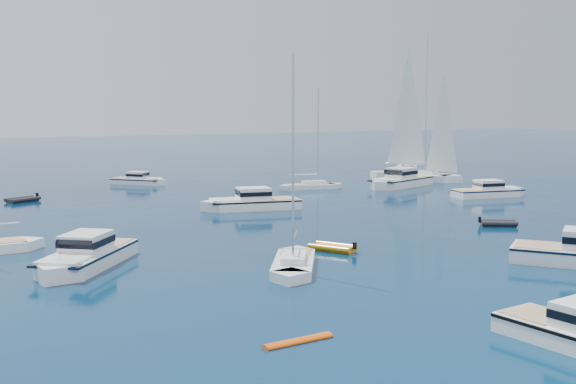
# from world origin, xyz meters

# --- Properties ---
(ground) EXTENTS (400.00, 400.00, 0.00)m
(ground) POSITION_xyz_m (0.00, 0.00, 0.00)
(ground) COLOR navy
(ground) RESTS_ON ground
(motor_cruiser_left) EXTENTS (8.64, 9.96, 2.67)m
(motor_cruiser_left) POSITION_xyz_m (-19.04, 13.81, 0.00)
(motor_cruiser_left) COLOR silver
(motor_cruiser_left) RESTS_ON ground
(motor_cruiser_centre) EXTENTS (10.53, 4.91, 2.66)m
(motor_cruiser_centre) POSITION_xyz_m (-0.17, 31.23, 0.00)
(motor_cruiser_centre) COLOR white
(motor_cruiser_centre) RESTS_ON ground
(motor_cruiser_far_r) EXTENTS (9.29, 4.30, 2.35)m
(motor_cruiser_far_r) POSITION_xyz_m (26.57, 28.09, 0.00)
(motor_cruiser_far_r) COLOR white
(motor_cruiser_far_r) RESTS_ON ground
(motor_cruiser_distant) EXTENTS (11.73, 7.33, 2.95)m
(motor_cruiser_distant) POSITION_xyz_m (23.61, 40.28, 0.00)
(motor_cruiser_distant) COLOR silver
(motor_cruiser_distant) RESTS_ON ground
(motor_cruiser_horizon) EXTENTS (7.06, 7.18, 2.02)m
(motor_cruiser_horizon) POSITION_xyz_m (-3.77, 57.42, 0.00)
(motor_cruiser_horizon) COLOR white
(motor_cruiser_horizon) RESTS_ON ground
(sailboat_fore) EXTENTS (6.65, 8.91, 13.22)m
(sailboat_fore) POSITION_xyz_m (-8.00, 7.59, 0.00)
(sailboat_fore) COLOR white
(sailboat_fore) RESTS_ON ground
(sailboat_centre) EXTENTS (8.57, 3.21, 12.29)m
(sailboat_centre) POSITION_xyz_m (12.97, 43.24, 0.00)
(sailboat_centre) COLOR silver
(sailboat_centre) RESTS_ON ground
(sailboat_sails_r) EXTENTS (9.86, 13.47, 19.90)m
(sailboat_sails_r) POSITION_xyz_m (30.00, 45.74, 0.00)
(sailboat_sails_r) COLOR white
(sailboat_sails_r) RESTS_ON ground
(sailboat_sails_far) EXTENTS (9.81, 10.43, 16.72)m
(sailboat_sails_far) POSITION_xyz_m (35.27, 55.03, 0.00)
(sailboat_sails_far) COLOR silver
(sailboat_sails_far) RESTS_ON ground
(tender_yellow) EXTENTS (3.25, 3.73, 0.95)m
(tender_yellow) POSITION_xyz_m (-3.15, 11.16, 0.00)
(tender_yellow) COLOR orange
(tender_yellow) RESTS_ON ground
(tender_grey_near) EXTENTS (3.48, 3.07, 0.95)m
(tender_grey_near) POSITION_xyz_m (13.99, 13.58, 0.00)
(tender_grey_near) COLOR black
(tender_grey_near) RESTS_ON ground
(tender_grey_far) EXTENTS (3.93, 3.28, 0.95)m
(tender_grey_far) POSITION_xyz_m (-18.75, 46.82, 0.00)
(tender_grey_far) COLOR black
(tender_grey_far) RESTS_ON ground
(kayak_orange) EXTENTS (3.23, 0.83, 0.30)m
(kayak_orange) POSITION_xyz_m (-14.01, -4.25, 0.00)
(kayak_orange) COLOR #D64B0A
(kayak_orange) RESTS_ON ground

